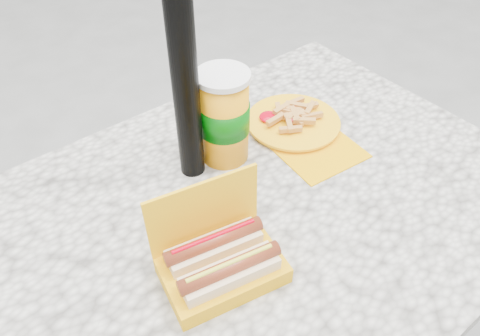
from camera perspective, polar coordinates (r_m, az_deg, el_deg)
picnic_table at (r=0.98m, az=0.05°, el=-9.83°), size 1.20×0.80×0.75m
umbrella_pole at (r=0.79m, az=-7.56°, el=18.79°), size 0.05×0.05×2.20m
hotdog_box at (r=0.78m, az=-2.35°, el=-11.27°), size 0.22×0.17×0.16m
fries_plate at (r=1.09m, az=6.67°, el=5.49°), size 0.22×0.30×0.04m
soda_cup at (r=0.95m, az=-1.98°, el=6.25°), size 0.11×0.11×0.20m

